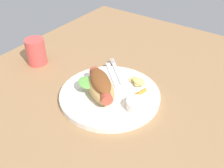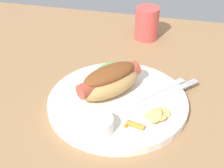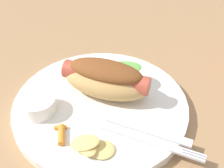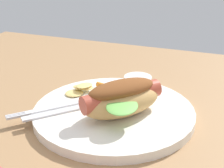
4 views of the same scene
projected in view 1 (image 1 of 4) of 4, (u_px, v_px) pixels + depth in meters
The scene contains 9 objects.
ground_plane at pixel (105, 102), 76.46cm from camera, with size 120.00×90.00×1.80cm, color #9E754C.
plate at pixel (110, 95), 76.08cm from camera, with size 28.33×28.33×1.60cm, color white.
hot_dog at pixel (100, 85), 73.19cm from camera, with size 14.08×15.28×6.07cm.
sauce_ramekin at pixel (136, 105), 69.24cm from camera, with size 5.49×5.49×2.60cm, color white.
fork at pixel (117, 72), 83.93cm from camera, with size 11.29×12.15×0.40cm.
knife at pixel (112, 75), 82.63cm from camera, with size 14.14×1.40×0.36cm, color silver.
chips_pile at pixel (137, 81), 78.95cm from camera, with size 5.41×6.59×1.69cm.
carrot_garnish at pixel (141, 93), 74.97cm from camera, with size 3.89×2.03×0.99cm.
drinking_cup at pixel (36, 51), 89.20cm from camera, with size 6.43×6.43×8.78cm, color #D84C47.
Camera 1 is at (47.01, 35.62, 48.06)cm, focal length 43.17 mm.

